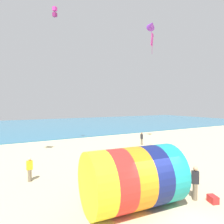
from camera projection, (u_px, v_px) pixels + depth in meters
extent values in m
plane|color=#CCBA8C|center=(161.00, 217.00, 8.74)|extent=(120.00, 120.00, 0.00)
cube|color=teal|center=(32.00, 126.00, 44.71)|extent=(120.00, 40.00, 0.10)
cylinder|color=yellow|center=(96.00, 184.00, 8.75)|extent=(1.15, 2.95, 2.88)
cylinder|color=red|center=(115.00, 181.00, 9.12)|extent=(1.15, 2.95, 2.88)
cylinder|color=orange|center=(132.00, 178.00, 9.50)|extent=(1.15, 2.95, 2.88)
cylinder|color=navy|center=(148.00, 175.00, 9.88)|extent=(1.15, 2.95, 2.88)
cylinder|color=teal|center=(163.00, 172.00, 10.25)|extent=(1.15, 2.95, 2.88)
cylinder|color=black|center=(170.00, 171.00, 10.45)|extent=(0.28, 2.65, 2.65)
cylinder|color=#726651|center=(195.00, 192.00, 10.29)|extent=(0.24, 0.24, 0.86)
cube|color=#232328|center=(195.00, 177.00, 10.26)|extent=(0.41, 0.41, 0.65)
sphere|color=tan|center=(195.00, 168.00, 10.24)|extent=(0.23, 0.23, 0.23)
cube|color=#D1339E|center=(152.00, 40.00, 17.64)|extent=(0.66, 0.55, 1.06)
cylinder|color=#7D1E5E|center=(152.00, 48.00, 17.67)|extent=(0.03, 0.03, 1.06)
cube|color=#D1339E|center=(55.00, 9.00, 21.24)|extent=(0.53, 0.53, 0.40)
cube|color=#7D1E5E|center=(55.00, 15.00, 21.27)|extent=(0.53, 0.53, 0.40)
cylinder|color=black|center=(55.00, 12.00, 21.25)|extent=(0.02, 0.02, 1.06)
cone|color=purple|center=(151.00, 25.00, 23.58)|extent=(1.43, 1.53, 1.21)
cylinder|color=#4C1E6B|center=(151.00, 32.00, 23.61)|extent=(0.03, 0.03, 1.08)
cylinder|color=#726651|center=(30.00, 176.00, 12.76)|extent=(0.24, 0.24, 0.77)
cube|color=yellow|center=(29.00, 165.00, 12.73)|extent=(0.38, 0.25, 0.57)
sphere|color=beige|center=(29.00, 159.00, 12.72)|extent=(0.21, 0.21, 0.21)
cylinder|color=#726651|center=(142.00, 142.00, 24.26)|extent=(0.24, 0.24, 0.75)
cube|color=#232328|center=(142.00, 136.00, 24.23)|extent=(0.32, 0.41, 0.56)
sphere|color=#9E7051|center=(142.00, 133.00, 24.22)|extent=(0.20, 0.20, 0.20)
cube|color=red|center=(213.00, 199.00, 10.00)|extent=(0.51, 0.61, 0.36)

